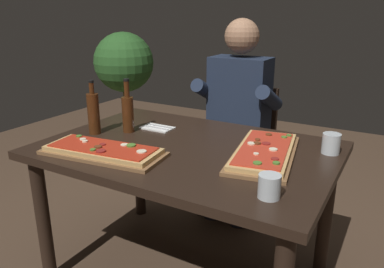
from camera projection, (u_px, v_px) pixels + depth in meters
The scene contains 11 objects.
dining_table at pixel (187, 164), 1.88m from camera, with size 1.40×0.96×0.74m.
pizza_rectangular_front at pixel (103, 151), 1.73m from camera, with size 0.60×0.30×0.05m.
pizza_rectangular_left at pixel (264, 152), 1.72m from camera, with size 0.36×0.61×0.05m.
wine_bottle_dark at pixel (128, 112), 2.04m from camera, with size 0.06×0.06×0.29m.
oil_bottle_amber at pixel (94, 113), 2.01m from camera, with size 0.06×0.06×0.29m.
tumbler_near_camera at pixel (331, 145), 1.75m from camera, with size 0.08×0.08×0.09m.
tumbler_far_side at pixel (269, 188), 1.33m from camera, with size 0.08×0.08×0.09m.
napkin_cutlery_set at pixel (157, 128), 2.13m from camera, with size 0.18×0.11×0.01m.
diner_chair at pixel (242, 143), 2.66m from camera, with size 0.44×0.44×0.87m.
seated_diner at pixel (236, 111), 2.48m from camera, with size 0.53×0.41×1.33m.
potted_plant_corner at pixel (125, 79), 3.33m from camera, with size 0.52×0.52×1.20m.
Camera 1 is at (0.89, -1.50, 1.37)m, focal length 35.38 mm.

